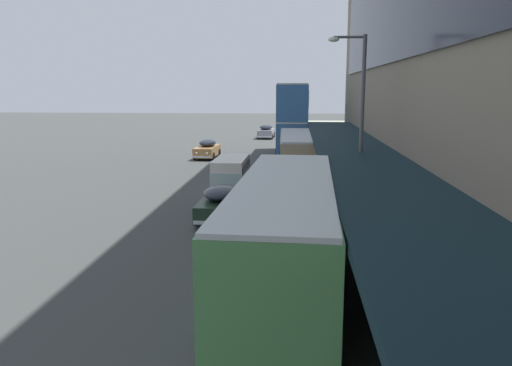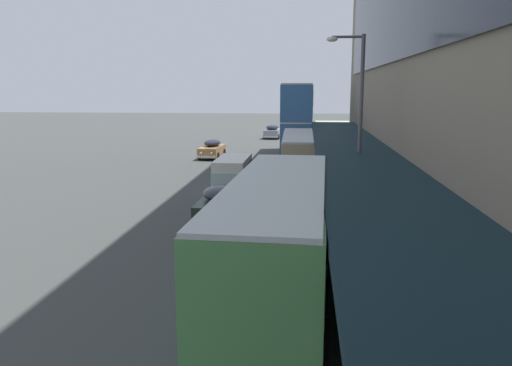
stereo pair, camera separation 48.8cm
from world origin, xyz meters
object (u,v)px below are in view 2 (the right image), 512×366
at_px(sedan_lead_mid, 272,132).
at_px(transit_bus_kerbside_front, 278,232).
at_px(pedestrian_at_kerb, 411,302).
at_px(transit_bus_kerbside_far, 299,118).
at_px(street_lamp, 356,120).
at_px(vw_van, 233,172).
at_px(fire_hydrant, 387,283).
at_px(transit_bus_kerbside_rear, 303,156).
at_px(sedan_trailing_mid, 212,149).
at_px(sedan_oncoming_rear, 222,202).

bearing_deg(sedan_lead_mid, transit_bus_kerbside_front, -85.92).
bearing_deg(pedestrian_at_kerb, transit_bus_kerbside_far, 95.25).
height_order(transit_bus_kerbside_far, street_lamp, street_lamp).
distance_m(sedan_lead_mid, pedestrian_at_kerb, 49.81).
distance_m(transit_bus_kerbside_front, vw_van, 15.26).
bearing_deg(pedestrian_at_kerb, sedan_lead_mid, 97.43).
bearing_deg(sedan_lead_mid, fire_hydrant, -82.18).
bearing_deg(transit_bus_kerbside_rear, sedan_trailing_mid, 123.66).
bearing_deg(transit_bus_kerbside_rear, sedan_oncoming_rear, -113.13).
bearing_deg(sedan_oncoming_rear, fire_hydrant, -54.11).
height_order(sedan_oncoming_rear, vw_van, vw_van).
relative_size(sedan_trailing_mid, street_lamp, 0.57).
relative_size(vw_van, fire_hydrant, 6.51).
bearing_deg(vw_van, sedan_oncoming_rear, -86.44).
xyz_separation_m(transit_bus_kerbside_front, pedestrian_at_kerb, (3.10, -2.60, -0.76)).
distance_m(transit_bus_kerbside_front, transit_bus_kerbside_far, 30.81).
bearing_deg(street_lamp, sedan_lead_mid, 98.58).
height_order(sedan_lead_mid, fire_hydrant, sedan_lead_mid).
xyz_separation_m(vw_van, pedestrian_at_kerb, (6.53, -17.45, 0.08)).
relative_size(transit_bus_kerbside_rear, fire_hydrant, 13.72).
bearing_deg(transit_bus_kerbside_front, vw_van, 103.00).
xyz_separation_m(sedan_trailing_mid, street_lamp, (10.01, -22.00, 3.82)).
bearing_deg(vw_van, transit_bus_kerbside_far, 77.73).
height_order(sedan_lead_mid, sedan_oncoming_rear, sedan_lead_mid).
relative_size(transit_bus_kerbside_front, sedan_trailing_mid, 2.41).
height_order(sedan_trailing_mid, pedestrian_at_kerb, pedestrian_at_kerb).
xyz_separation_m(sedan_oncoming_rear, sedan_trailing_mid, (-4.27, 20.19, 0.02)).
xyz_separation_m(transit_bus_kerbside_rear, sedan_trailing_mid, (-7.86, 11.80, -1.03)).
relative_size(transit_bus_kerbside_rear, transit_bus_kerbside_far, 0.84).
bearing_deg(fire_hydrant, sedan_oncoming_rear, 125.89).
relative_size(sedan_trailing_mid, pedestrian_at_kerb, 2.39).
relative_size(pedestrian_at_kerb, fire_hydrant, 2.65).
xyz_separation_m(vw_van, fire_hydrant, (6.49, -14.63, -0.60)).
bearing_deg(transit_bus_kerbside_front, sedan_lead_mid, 94.08).
xyz_separation_m(transit_bus_kerbside_front, sedan_oncoming_rear, (-3.04, 8.65, -1.19)).
distance_m(sedan_lead_mid, sedan_oncoming_rear, 38.14).
distance_m(pedestrian_at_kerb, fire_hydrant, 2.90).
height_order(vw_van, street_lamp, street_lamp).
bearing_deg(sedan_oncoming_rear, transit_bus_kerbside_far, 82.08).
distance_m(transit_bus_kerbside_rear, fire_hydrant, 17.06).
distance_m(sedan_oncoming_rear, fire_hydrant, 10.41).
height_order(transit_bus_kerbside_front, transit_bus_kerbside_rear, transit_bus_kerbside_front).
xyz_separation_m(sedan_lead_mid, vw_van, (-0.09, -31.94, 0.29)).
height_order(transit_bus_kerbside_rear, pedestrian_at_kerb, transit_bus_kerbside_rear).
bearing_deg(transit_bus_kerbside_rear, transit_bus_kerbside_far, 92.11).
xyz_separation_m(pedestrian_at_kerb, fire_hydrant, (-0.04, 2.82, -0.69)).
bearing_deg(transit_bus_kerbside_rear, street_lamp, -78.09).
height_order(transit_bus_kerbside_rear, fire_hydrant, transit_bus_kerbside_rear).
relative_size(transit_bus_kerbside_far, street_lamp, 1.48).
bearing_deg(pedestrian_at_kerb, sedan_trailing_mid, 108.34).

